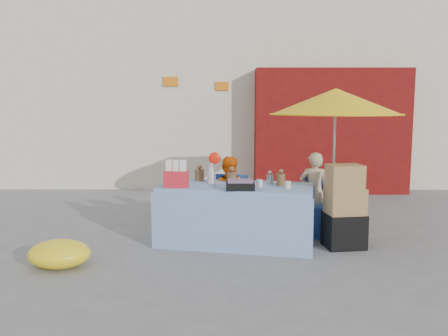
{
  "coord_description": "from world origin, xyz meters",
  "views": [
    {
      "loc": [
        -0.0,
        -5.79,
        1.85
      ],
      "look_at": [
        -0.04,
        0.6,
        1.0
      ],
      "focal_mm": 38.0,
      "sensor_mm": 36.0,
      "label": 1
    }
  ],
  "objects_px": {
    "vendor_orange": "(228,195)",
    "umbrella": "(336,102)",
    "box_stack": "(344,210)",
    "vendor_beige": "(314,193)",
    "chair_right": "(316,218)",
    "chair_left": "(228,218)",
    "market_table": "(236,213)"
  },
  "relations": [
    {
      "from": "chair_left",
      "to": "vendor_beige",
      "type": "relative_size",
      "value": 0.72
    },
    {
      "from": "box_stack",
      "to": "vendor_beige",
      "type": "bearing_deg",
      "value": 109.9
    },
    {
      "from": "market_table",
      "to": "umbrella",
      "type": "relative_size",
      "value": 1.06
    },
    {
      "from": "chair_left",
      "to": "vendor_beige",
      "type": "height_order",
      "value": "vendor_beige"
    },
    {
      "from": "market_table",
      "to": "vendor_beige",
      "type": "bearing_deg",
      "value": 36.05
    },
    {
      "from": "vendor_orange",
      "to": "box_stack",
      "type": "xyz_separation_m",
      "value": [
        1.51,
        -0.72,
        -0.06
      ]
    },
    {
      "from": "chair_right",
      "to": "market_table",
      "type": "bearing_deg",
      "value": -147.5
    },
    {
      "from": "market_table",
      "to": "chair_left",
      "type": "bearing_deg",
      "value": 115.66
    },
    {
      "from": "vendor_orange",
      "to": "box_stack",
      "type": "bearing_deg",
      "value": 168.4
    },
    {
      "from": "market_table",
      "to": "vendor_orange",
      "type": "xyz_separation_m",
      "value": [
        -0.1,
        0.52,
        0.15
      ]
    },
    {
      "from": "box_stack",
      "to": "umbrella",
      "type": "bearing_deg",
      "value": 87.39
    },
    {
      "from": "market_table",
      "to": "vendor_beige",
      "type": "height_order",
      "value": "market_table"
    },
    {
      "from": "umbrella",
      "to": "box_stack",
      "type": "height_order",
      "value": "umbrella"
    },
    {
      "from": "vendor_orange",
      "to": "chair_left",
      "type": "bearing_deg",
      "value": 105.47
    },
    {
      "from": "vendor_beige",
      "to": "chair_right",
      "type": "bearing_deg",
      "value": 105.47
    },
    {
      "from": "vendor_orange",
      "to": "umbrella",
      "type": "bearing_deg",
      "value": -160.61
    },
    {
      "from": "chair_left",
      "to": "box_stack",
      "type": "relative_size",
      "value": 0.78
    },
    {
      "from": "vendor_beige",
      "to": "box_stack",
      "type": "relative_size",
      "value": 1.08
    },
    {
      "from": "vendor_orange",
      "to": "umbrella",
      "type": "relative_size",
      "value": 0.54
    },
    {
      "from": "market_table",
      "to": "chair_right",
      "type": "height_order",
      "value": "market_table"
    },
    {
      "from": "market_table",
      "to": "chair_left",
      "type": "height_order",
      "value": "market_table"
    },
    {
      "from": "vendor_orange",
      "to": "vendor_beige",
      "type": "xyz_separation_m",
      "value": [
        1.25,
        0.0,
        0.03
      ]
    },
    {
      "from": "chair_right",
      "to": "chair_left",
      "type": "bearing_deg",
      "value": -166.14
    },
    {
      "from": "chair_right",
      "to": "umbrella",
      "type": "bearing_deg",
      "value": 57.72
    },
    {
      "from": "vendor_beige",
      "to": "market_table",
      "type": "bearing_deg",
      "value": 38.36
    },
    {
      "from": "vendor_orange",
      "to": "umbrella",
      "type": "height_order",
      "value": "umbrella"
    },
    {
      "from": "chair_right",
      "to": "umbrella",
      "type": "relative_size",
      "value": 0.41
    },
    {
      "from": "chair_left",
      "to": "vendor_orange",
      "type": "bearing_deg",
      "value": 105.47
    },
    {
      "from": "market_table",
      "to": "chair_left",
      "type": "relative_size",
      "value": 2.6
    },
    {
      "from": "vendor_orange",
      "to": "vendor_beige",
      "type": "bearing_deg",
      "value": -166.14
    },
    {
      "from": "vendor_beige",
      "to": "box_stack",
      "type": "height_order",
      "value": "vendor_beige"
    },
    {
      "from": "market_table",
      "to": "chair_right",
      "type": "bearing_deg",
      "value": 30.19
    }
  ]
}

